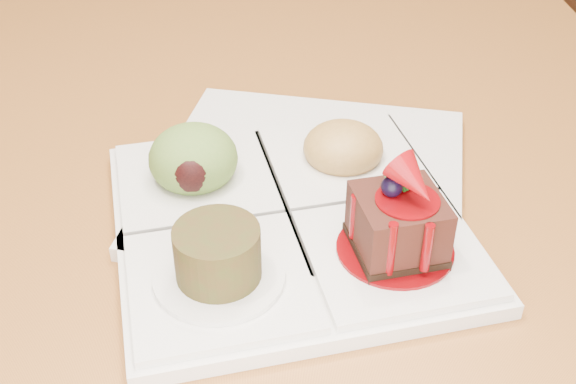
{
  "coord_description": "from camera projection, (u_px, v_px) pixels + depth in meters",
  "views": [
    {
      "loc": [
        0.1,
        -0.79,
        1.1
      ],
      "look_at": [
        0.12,
        -0.36,
        0.79
      ],
      "focal_mm": 45.0,
      "sensor_mm": 36.0,
      "label": 1
    }
  ],
  "objects": [
    {
      "name": "second_plate",
      "position": [
        309.0,
        178.0,
        0.59
      ],
      "size": [
        0.3,
        0.3,
        0.01
      ],
      "primitive_type": "cube",
      "rotation": [
        0.0,
        0.0,
        -0.25
      ],
      "color": "silver",
      "rests_on": "dining_table"
    },
    {
      "name": "dining_table",
      "position": [
        172.0,
        89.0,
        0.87
      ],
      "size": [
        1.0,
        1.8,
        0.75
      ],
      "color": "#975F27",
      "rests_on": "ground"
    },
    {
      "name": "sampler_plate",
      "position": [
        284.0,
        206.0,
        0.54
      ],
      "size": [
        0.3,
        0.3,
        0.1
      ],
      "rotation": [
        0.0,
        0.0,
        0.18
      ],
      "color": "silver",
      "rests_on": "dining_table"
    }
  ]
}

